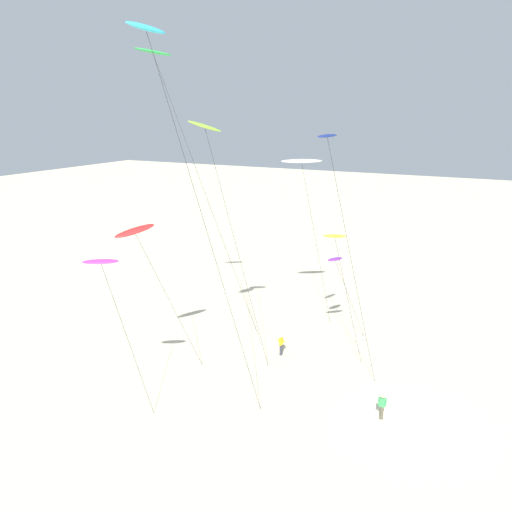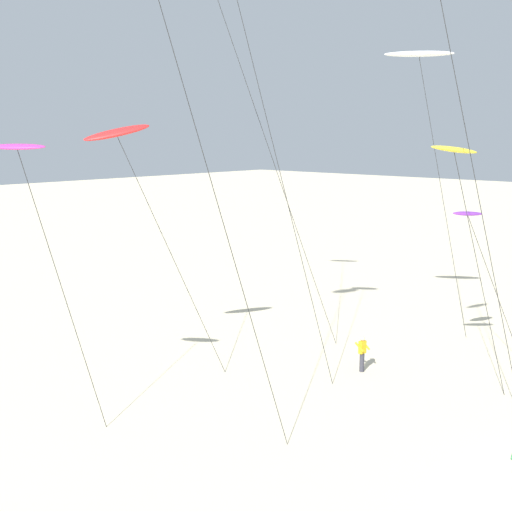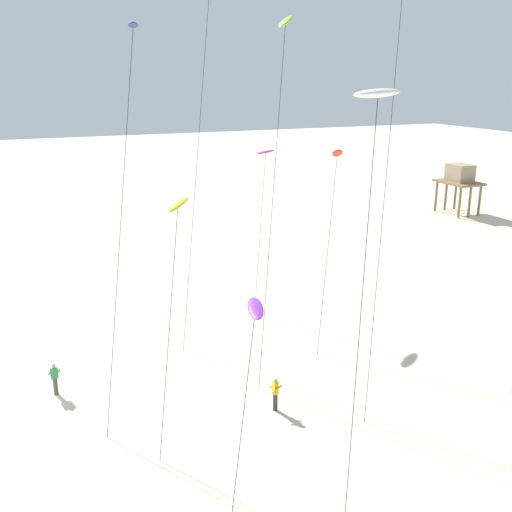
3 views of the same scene
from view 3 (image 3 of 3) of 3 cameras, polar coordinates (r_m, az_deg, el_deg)
ground_plane at (r=31.71m, az=-21.68°, el=-13.01°), size 260.00×260.00×0.00m
kite_yellow at (r=24.37m, az=-7.51°, el=4.51°), size 3.06×2.57×10.42m
kite_navy at (r=27.33m, az=-11.78°, el=19.23°), size 4.51×3.40×17.35m
kite_white at (r=20.35m, az=11.57°, el=14.79°), size 3.88×3.77×14.82m
kite_purple at (r=21.49m, az=-0.09°, el=-5.26°), size 3.42×2.55×7.34m
kite_magenta at (r=39.56m, az=0.92°, el=9.69°), size 2.81×2.67×10.49m
kite_lime at (r=31.25m, az=2.79°, el=20.80°), size 4.62×3.83×18.19m
kite_red at (r=35.46m, az=7.77°, el=9.58°), size 4.81×3.94×11.35m
kite_flyer_nearest at (r=28.69m, az=1.86°, el=-12.97°), size 0.58×0.56×1.67m
kite_flyer_middle at (r=31.53m, az=-18.69°, el=-11.01°), size 0.58×0.60×1.67m
stilt_house at (r=71.21m, az=18.87°, el=7.10°), size 4.92×3.49×5.59m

